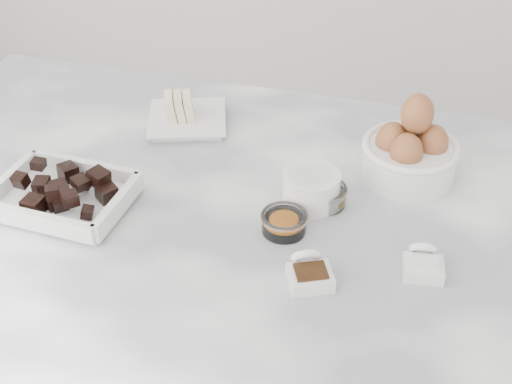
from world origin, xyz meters
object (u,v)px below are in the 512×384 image
Objects in this scene: sugar_ramekin at (311,187)px; zest_bowl at (284,222)px; chocolate_dish at (62,193)px; honey_bowl at (324,195)px; egg_bowl at (410,151)px; butter_plate at (186,115)px; salt_spoon at (423,263)px; vanilla_spoon at (309,272)px.

zest_bowl is (-0.02, -0.07, -0.01)m from sugar_ramekin.
sugar_ramekin is at bearing 16.67° from chocolate_dish.
chocolate_dish is 3.01× the size of zest_bowl.
chocolate_dish reaches higher than honey_bowl.
honey_bowl is at bearing -136.75° from egg_bowl.
butter_plate reaches higher than salt_spoon.
chocolate_dish is at bearing -174.86° from zest_bowl.
butter_plate is 0.33m from zest_bowl.
butter_plate is 0.30m from sugar_ramekin.
butter_plate is 0.50m from salt_spoon.
sugar_ramekin is 1.23× the size of salt_spoon.
butter_plate reaches higher than chocolate_dish.
butter_plate reaches higher than sugar_ramekin.
salt_spoon is at bearing -78.86° from egg_bowl.
butter_plate is at bearing 134.39° from zest_bowl.
sugar_ramekin is at bearing 73.56° from zest_bowl.
zest_bowl is at bearing -106.44° from sugar_ramekin.
zest_bowl is at bearing -130.03° from egg_bowl.
sugar_ramekin reaches higher than honey_bowl.
chocolate_dish reaches higher than vanilla_spoon.
egg_bowl is at bearing 39.28° from sugar_ramekin.
zest_bowl is 0.98× the size of salt_spoon.
sugar_ramekin is at bearing 148.15° from salt_spoon.
chocolate_dish is 0.28m from butter_plate.
sugar_ramekin is 0.02m from honey_bowl.
honey_bowl is at bearing 7.03° from sugar_ramekin.
chocolate_dish is at bearing -109.42° from butter_plate.
salt_spoon is (0.14, 0.06, -0.00)m from vanilla_spoon.
egg_bowl is 0.15m from honey_bowl.
sugar_ramekin is 0.17m from vanilla_spoon.
salt_spoon is at bearing -31.85° from sugar_ramekin.
butter_plate is at bearing 147.74° from salt_spoon.
zest_bowl is at bearing -45.61° from butter_plate.
salt_spoon is at bearing 22.26° from vanilla_spoon.
sugar_ramekin is at bearing -32.54° from butter_plate.
chocolate_dish is 0.51m from salt_spoon.
sugar_ramekin is 0.08m from zest_bowl.
egg_bowl is at bearing 49.97° from zest_bowl.
egg_bowl is (0.13, 0.11, 0.02)m from sugar_ramekin.
salt_spoon is (0.04, -0.21, -0.03)m from egg_bowl.
honey_bowl is 0.16m from vanilla_spoon.
sugar_ramekin is (0.34, 0.10, 0.01)m from chocolate_dish.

